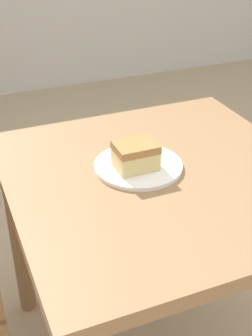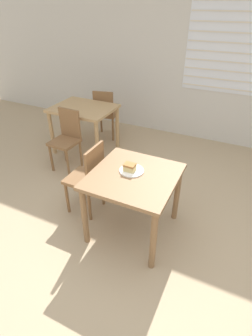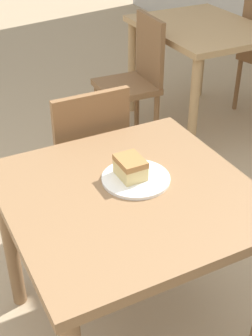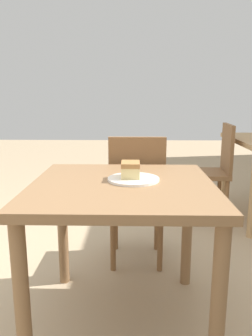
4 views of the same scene
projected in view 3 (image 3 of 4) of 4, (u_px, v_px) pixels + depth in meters
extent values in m
cube|color=olive|center=(129.00, 195.00, 1.62)|extent=(0.82, 0.84, 0.04)
cylinder|color=olive|center=(10.00, 244.00, 1.94)|extent=(0.06, 0.06, 0.69)
cylinder|color=olive|center=(163.00, 196.00, 2.22)|extent=(0.06, 0.06, 0.69)
cube|color=tan|center=(203.00, 28.00, 3.19)|extent=(0.94, 0.74, 0.04)
cylinder|color=tan|center=(132.00, 68.00, 3.59)|extent=(0.06, 0.06, 0.71)
cylinder|color=tan|center=(193.00, 111.00, 2.96)|extent=(0.06, 0.06, 0.71)
cylinder|color=tan|center=(201.00, 55.00, 3.83)|extent=(0.06, 0.06, 0.71)
cube|color=brown|center=(81.00, 165.00, 2.28)|extent=(0.36, 0.36, 0.04)
cylinder|color=brown|center=(98.00, 180.00, 2.57)|extent=(0.04, 0.04, 0.42)
cylinder|color=brown|center=(45.00, 195.00, 2.46)|extent=(0.04, 0.04, 0.42)
cylinder|color=brown|center=(123.00, 210.00, 2.35)|extent=(0.04, 0.04, 0.42)
cylinder|color=brown|center=(66.00, 228.00, 2.23)|extent=(0.04, 0.04, 0.42)
cube|color=brown|center=(93.00, 139.00, 2.03)|extent=(0.03, 0.35, 0.42)
cube|color=brown|center=(126.00, 87.00, 3.08)|extent=(0.38, 0.38, 0.04)
cylinder|color=brown|center=(97.00, 113.00, 3.26)|extent=(0.04, 0.04, 0.42)
cylinder|color=brown|center=(115.00, 132.00, 3.03)|extent=(0.04, 0.04, 0.42)
cylinder|color=brown|center=(137.00, 105.00, 3.37)|extent=(0.04, 0.04, 0.42)
cylinder|color=brown|center=(156.00, 123.00, 3.14)|extent=(0.04, 0.04, 0.42)
cube|color=brown|center=(150.00, 49.00, 3.01)|extent=(0.35, 0.05, 0.42)
cylinder|color=brown|center=(238.00, 85.00, 3.68)|extent=(0.04, 0.04, 0.42)
cylinder|color=white|center=(136.00, 179.00, 1.66)|extent=(0.24, 0.24, 0.01)
cube|color=#E0C67F|center=(130.00, 170.00, 1.64)|extent=(0.11, 0.09, 0.05)
cube|color=#A3703D|center=(130.00, 161.00, 1.62)|extent=(0.11, 0.09, 0.02)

